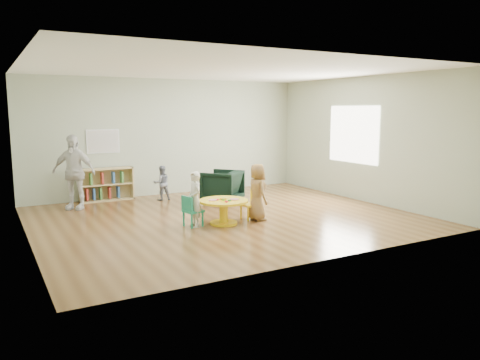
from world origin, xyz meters
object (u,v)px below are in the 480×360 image
Objects in this scene: child_right at (257,192)px; toddler at (162,183)px; child_left at (195,199)px; activity_table at (224,207)px; bookshelf at (106,185)px; kid_chair_right at (252,203)px; armchair at (222,186)px; kid_chair_left at (191,210)px; adult_caretaker at (74,172)px.

toddler is (-0.90, 2.74, -0.13)m from child_right.
toddler is at bearing 171.86° from child_left.
bookshelf is (-1.33, 3.32, 0.06)m from activity_table.
bookshelf is 1.28m from toddler.
bookshelf is at bearing 35.27° from child_right.
kid_chair_right is 0.56× the size of child_left.
kid_chair_left is at bearing 10.65° from armchair.
bookshelf is at bearing 179.69° from kid_chair_left.
child_right is (-0.21, -1.87, 0.17)m from armchair.
child_left is at bearing -23.09° from adult_caretaker.
kid_chair_left is 0.57× the size of child_left.
kid_chair_left is 0.21m from child_left.
adult_caretaker reaches higher than child_right.
activity_table is 3.58m from bookshelf.
armchair is 0.74× the size of child_right.
kid_chair_right is 1.75m from armchair.
child_left is at bearing 172.58° from activity_table.
bookshelf reaches higher than armchair.
armchair is (0.25, 1.73, 0.06)m from kid_chair_right.
adult_caretaker reaches higher than toddler.
armchair is (0.91, 1.84, 0.05)m from activity_table.
child_left reaches higher than kid_chair_left.
bookshelf is 1.11m from adult_caretaker.
child_right is (2.03, -3.36, 0.17)m from bookshelf.
child_left reaches higher than activity_table.
armchair reaches higher than kid_chair_right.
bookshelf is 1.12× the size of child_right.
bookshelf is at bearing -25.73° from toddler.
child_right reaches higher than activity_table.
kid_chair_right is (1.25, 0.01, -0.00)m from kid_chair_left.
kid_chair_left is at bearing 86.21° from kid_chair_right.
child_left is at bearing 89.31° from child_right.
armchair is 1.90m from child_right.
armchair is at bearing 20.16° from adult_caretaker.
child_right reaches higher than bookshelf.
kid_chair_right reaches higher than activity_table.
armchair is at bearing -2.35° from child_right.
armchair is 0.51× the size of adult_caretaker.
kid_chair_left is 3.31m from bookshelf.
kid_chair_right is at bearing 111.27° from toddler.
activity_table is 2.72m from toddler.
kid_chair_left is 1.25m from kid_chair_right.
bookshelf is 1.50× the size of toddler.
kid_chair_left is 0.47× the size of bookshelf.
child_right is 1.34× the size of toddler.
child_right is 0.68× the size of adult_caretaker.
child_left is (-0.54, 0.07, 0.19)m from activity_table.
child_right reaches higher than toddler.
activity_table is 0.57× the size of adult_caretaker.
armchair reaches higher than kid_chair_left.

